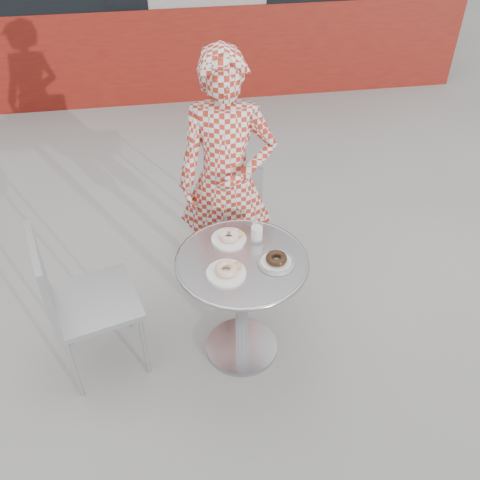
{
  "coord_description": "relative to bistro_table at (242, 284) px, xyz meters",
  "views": [
    {
      "loc": [
        -0.36,
        -2.05,
        2.63
      ],
      "look_at": [
        -0.02,
        0.13,
        0.8
      ],
      "focal_mm": 40.0,
      "sensor_mm": 36.0,
      "label": 1
    }
  ],
  "objects": [
    {
      "name": "milk_cup",
      "position": [
        0.11,
        0.15,
        0.23
      ],
      "size": [
        0.07,
        0.07,
        0.11
      ],
      "rotation": [
        0.0,
        0.0,
        -0.42
      ],
      "color": "white",
      "rests_on": "bistro_table"
    },
    {
      "name": "chair_far",
      "position": [
        0.05,
        0.9,
        -0.29
      ],
      "size": [
        0.4,
        0.4,
        0.84
      ],
      "rotation": [
        0.0,
        0.0,
        3.15
      ],
      "color": "#ADB0B5",
      "rests_on": "ground"
    },
    {
      "name": "plate_near",
      "position": [
        -0.09,
        -0.09,
        0.2
      ],
      "size": [
        0.21,
        0.21,
        0.06
      ],
      "rotation": [
        0.0,
        0.0,
        -0.06
      ],
      "color": "white",
      "rests_on": "bistro_table"
    },
    {
      "name": "chair_left",
      "position": [
        -0.83,
        0.05,
        -0.26
      ],
      "size": [
        0.57,
        0.56,
        0.96
      ],
      "rotation": [
        0.0,
        0.0,
        1.84
      ],
      "color": "#ADB0B5",
      "rests_on": "ground"
    },
    {
      "name": "seated_person",
      "position": [
        0.01,
        0.63,
        0.27
      ],
      "size": [
        0.66,
        0.49,
        1.64
      ],
      "primitive_type": "imported",
      "rotation": [
        0.0,
        0.0,
        -0.18
      ],
      "color": "#A9291A",
      "rests_on": "ground"
    },
    {
      "name": "bistro_table",
      "position": [
        0.0,
        0.0,
        0.0
      ],
      "size": [
        0.72,
        0.72,
        0.73
      ],
      "rotation": [
        0.0,
        0.0,
        0.02
      ],
      "color": "#BABBBF",
      "rests_on": "ground"
    },
    {
      "name": "plate_far",
      "position": [
        -0.04,
        0.18,
        0.2
      ],
      "size": [
        0.2,
        0.2,
        0.05
      ],
      "rotation": [
        0.0,
        0.0,
        -0.21
      ],
      "color": "white",
      "rests_on": "bistro_table"
    },
    {
      "name": "plate_checker",
      "position": [
        0.18,
        -0.05,
        0.19
      ],
      "size": [
        0.2,
        0.2,
        0.05
      ],
      "rotation": [
        0.0,
        0.0,
        -0.17
      ],
      "color": "white",
      "rests_on": "bistro_table"
    },
    {
      "name": "ground",
      "position": [
        0.02,
        -0.05,
        -0.55
      ],
      "size": [
        60.0,
        60.0,
        0.0
      ],
      "primitive_type": "plane",
      "color": "#A29F9A",
      "rests_on": "ground"
    }
  ]
}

